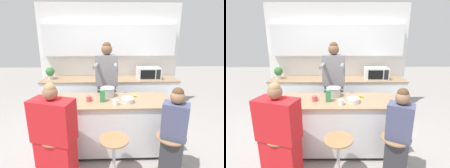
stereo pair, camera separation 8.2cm
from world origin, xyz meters
The scene contains 18 objects.
ground_plane centered at (0.00, 0.00, 0.00)m, with size 16.00×16.00×0.00m, color gray.
wall_back centered at (0.00, 1.79, 1.54)m, with size 3.53×0.22×2.70m.
back_counter centered at (0.00, 1.47, 0.46)m, with size 3.28×0.67×0.92m.
kitchen_island centered at (0.00, 0.00, 0.47)m, with size 1.94×0.74×0.93m.
bar_stool_leftmost centered at (-0.78, -0.63, 0.37)m, with size 0.40×0.40×0.64m.
bar_stool_center centered at (0.00, -0.68, 0.37)m, with size 0.40×0.40×0.64m.
bar_stool_rightmost centered at (0.78, -0.65, 0.37)m, with size 0.40×0.40×0.64m.
person_cooking centered at (-0.08, 0.65, 0.92)m, with size 0.47×0.59×1.83m.
person_wrapped_blanket centered at (-0.78, -0.67, 0.66)m, with size 0.60×0.43×1.41m.
person_seated_near centered at (0.80, -0.67, 0.62)m, with size 0.39×0.37×1.34m.
cooking_pot centered at (-0.08, 0.17, 1.01)m, with size 0.34×0.25×0.16m.
fruit_bowl centered at (0.24, -0.12, 0.97)m, with size 0.21×0.21×0.08m.
coffee_cup_near centered at (0.04, -0.21, 0.97)m, with size 0.12×0.08×0.08m.
coffee_cup_far centered at (-0.38, -0.05, 0.97)m, with size 0.12×0.09×0.09m.
banana_bunch centered at (0.38, 0.14, 0.95)m, with size 0.14×0.10×0.05m.
juice_carton centered at (-0.16, -0.07, 1.03)m, with size 0.08×0.08×0.21m.
microwave centered at (0.94, 1.43, 1.06)m, with size 0.56×0.34×0.28m.
potted_plant centered at (-1.44, 1.47, 1.08)m, with size 0.21×0.21×0.29m.
Camera 2 is at (-0.02, -2.70, 1.98)m, focal length 28.00 mm.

